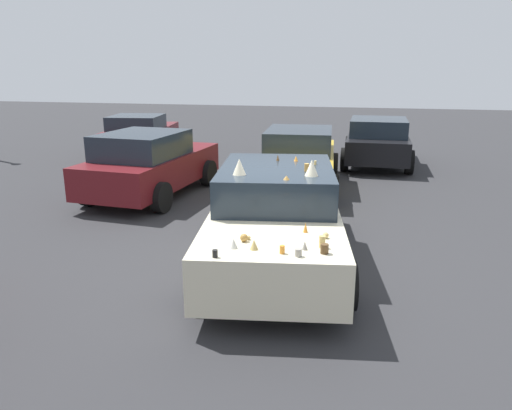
# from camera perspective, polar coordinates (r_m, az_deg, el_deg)

# --- Properties ---
(ground_plane) EXTENTS (60.00, 60.00, 0.00)m
(ground_plane) POSITION_cam_1_polar(r_m,az_deg,el_deg) (7.49, 2.25, -6.78)
(ground_plane) COLOR #2D2D30
(art_car_decorated) EXTENTS (4.71, 2.56, 1.67)m
(art_car_decorated) POSITION_cam_1_polar(r_m,az_deg,el_deg) (7.29, 2.33, -1.27)
(art_car_decorated) COLOR beige
(art_car_decorated) RESTS_ON ground
(parked_sedan_far_right) EXTENTS (4.12, 2.43, 1.36)m
(parked_sedan_far_right) POSITION_cam_1_polar(r_m,az_deg,el_deg) (16.82, -13.51, 8.01)
(parked_sedan_far_right) COLOR #5B1419
(parked_sedan_far_right) RESTS_ON ground
(parked_sedan_near_left) EXTENTS (4.09, 2.20, 1.50)m
(parked_sedan_near_left) POSITION_cam_1_polar(r_m,az_deg,el_deg) (11.37, -12.37, 4.74)
(parked_sedan_near_left) COLOR #5B1419
(parked_sedan_near_left) RESTS_ON ground
(parked_sedan_far_left) EXTENTS (4.41, 2.19, 1.42)m
(parked_sedan_far_left) POSITION_cam_1_polar(r_m,az_deg,el_deg) (12.03, 5.01, 5.49)
(parked_sedan_far_left) COLOR gold
(parked_sedan_far_left) RESTS_ON ground
(parked_sedan_behind_left) EXTENTS (3.91, 2.02, 1.42)m
(parked_sedan_behind_left) POSITION_cam_1_polar(r_m,az_deg,el_deg) (15.21, 14.09, 7.31)
(parked_sedan_behind_left) COLOR black
(parked_sedan_behind_left) RESTS_ON ground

